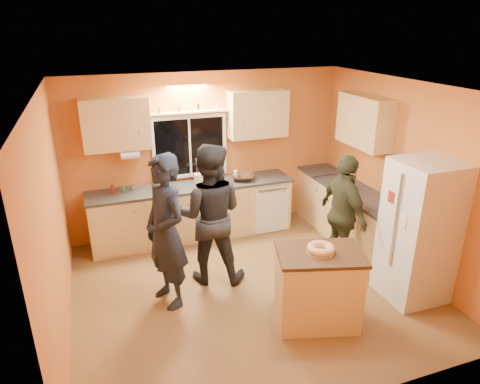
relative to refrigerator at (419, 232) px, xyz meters
name	(u,v)px	position (x,y,z in m)	size (l,w,h in m)	color
ground	(251,288)	(-1.89, 0.80, -0.90)	(4.50, 4.50, 0.00)	brown
room_shell	(249,162)	(-1.77, 1.21, 0.72)	(4.54, 4.04, 2.61)	orange
back_counter	(215,208)	(-1.88, 2.50, -0.45)	(4.23, 0.62, 0.90)	#DEB974
right_counter	(358,221)	(0.06, 1.30, -0.45)	(0.62, 1.84, 0.90)	#DEB974
refrigerator	(419,232)	(0.00, 0.00, 0.00)	(0.72, 0.70, 1.80)	silver
island	(318,287)	(-1.41, -0.07, -0.43)	(1.09, 0.88, 0.92)	#DEB974
bundt_pastry	(321,249)	(-1.41, -0.07, 0.06)	(0.31, 0.31, 0.09)	tan
person_left	(166,232)	(-2.95, 0.89, 0.06)	(0.70, 0.46, 1.93)	black
person_center	(210,215)	(-2.31, 1.23, 0.05)	(0.93, 0.72, 1.90)	black
person_right	(343,214)	(-0.51, 0.88, -0.06)	(0.98, 0.41, 1.67)	#323723
mixing_bowl	(243,177)	(-1.40, 2.47, 0.05)	(0.37, 0.37, 0.09)	black
utensil_crock	(199,179)	(-2.13, 2.53, 0.09)	(0.14, 0.14, 0.17)	beige
potted_plant	(388,203)	(-0.01, 0.61, 0.14)	(0.25, 0.21, 0.27)	gray
red_box	(351,188)	(0.00, 1.49, 0.04)	(0.16, 0.12, 0.07)	maroon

